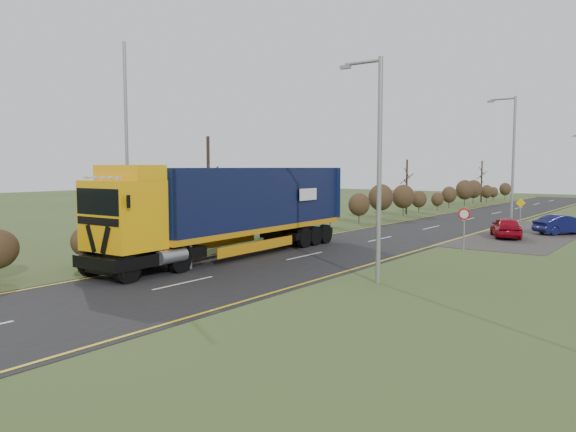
# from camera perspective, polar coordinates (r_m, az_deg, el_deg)

# --- Properties ---
(ground) EXTENTS (160.00, 160.00, 0.00)m
(ground) POSITION_cam_1_polar(r_m,az_deg,el_deg) (24.41, -3.64, -5.31)
(ground) COLOR #374C20
(ground) RESTS_ON ground
(road) EXTENTS (8.00, 120.00, 0.02)m
(road) POSITION_cam_1_polar(r_m,az_deg,el_deg) (32.62, 7.74, -2.72)
(road) COLOR black
(road) RESTS_ON ground
(layby) EXTENTS (6.00, 18.00, 0.02)m
(layby) POSITION_cam_1_polar(r_m,az_deg,el_deg) (39.66, 23.09, -1.70)
(layby) COLOR #2E2B29
(layby) RESTS_ON ground
(lane_markings) EXTENTS (7.52, 116.00, 0.01)m
(lane_markings) POSITION_cam_1_polar(r_m,az_deg,el_deg) (32.35, 7.48, -2.74)
(lane_markings) COLOR gold
(lane_markings) RESTS_ON road
(hedgerow) EXTENTS (2.24, 102.04, 6.05)m
(hedgerow) POSITION_cam_1_polar(r_m,az_deg,el_deg) (34.04, -2.85, 0.37)
(hedgerow) COLOR #322116
(hedgerow) RESTS_ON ground
(lorry) EXTENTS (3.10, 16.02, 4.44)m
(lorry) POSITION_cam_1_polar(r_m,az_deg,el_deg) (27.39, -5.53, 1.12)
(lorry) COLOR black
(lorry) RESTS_ON ground
(car_red_hatchback) EXTENTS (2.90, 4.08, 1.29)m
(car_red_hatchback) POSITION_cam_1_polar(r_m,az_deg,el_deg) (37.17, 21.27, -1.09)
(car_red_hatchback) COLOR maroon
(car_red_hatchback) RESTS_ON ground
(car_blue_sedan) EXTENTS (3.43, 3.75, 1.24)m
(car_blue_sedan) POSITION_cam_1_polar(r_m,az_deg,el_deg) (40.47, 26.19, -0.82)
(car_blue_sedan) COLOR #0A0C3A
(car_blue_sedan) RESTS_ON ground
(streetlight_near) EXTENTS (1.79, 0.18, 8.39)m
(streetlight_near) POSITION_cam_1_polar(r_m,az_deg,el_deg) (21.21, 9.03, 5.59)
(streetlight_near) COLOR gray
(streetlight_near) RESTS_ON ground
(streetlight_mid) EXTENTS (1.95, 0.18, 9.17)m
(streetlight_mid) POSITION_cam_1_polar(r_m,az_deg,el_deg) (41.58, 21.77, 5.60)
(streetlight_mid) COLOR gray
(streetlight_mid) RESTS_ON ground
(left_pole) EXTENTS (0.16, 0.16, 10.26)m
(left_pole) POSITION_cam_1_polar(r_m,az_deg,el_deg) (28.11, -16.06, 6.37)
(left_pole) COLOR gray
(left_pole) RESTS_ON ground
(speed_sign) EXTENTS (0.61, 0.10, 2.22)m
(speed_sign) POSITION_cam_1_polar(r_m,az_deg,el_deg) (30.67, 17.46, -0.51)
(speed_sign) COLOR gray
(speed_sign) RESTS_ON ground
(warning_board) EXTENTS (0.74, 0.11, 1.94)m
(warning_board) POSITION_cam_1_polar(r_m,az_deg,el_deg) (47.44, 22.55, 0.77)
(warning_board) COLOR gray
(warning_board) RESTS_ON ground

